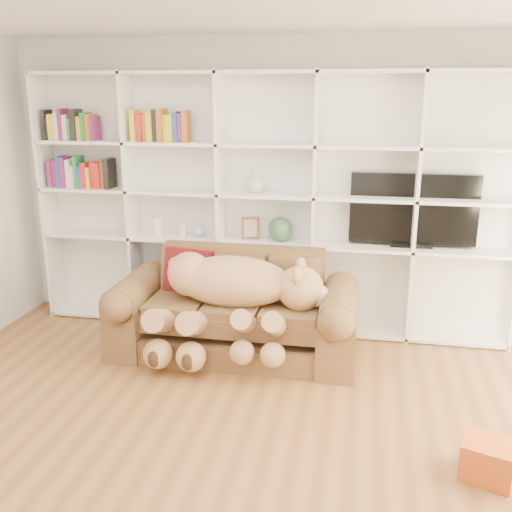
% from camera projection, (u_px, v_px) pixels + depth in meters
% --- Properties ---
extents(floor, '(5.00, 5.00, 0.00)m').
position_uv_depth(floor, '(201.00, 474.00, 3.42)').
color(floor, brown).
rests_on(floor, ground).
extents(wall_back, '(5.00, 0.02, 2.70)m').
position_uv_depth(wall_back, '(271.00, 186.00, 5.40)').
color(wall_back, white).
rests_on(wall_back, floor).
extents(bookshelf, '(4.43, 0.35, 2.40)m').
position_uv_depth(bookshelf, '(243.00, 192.00, 5.33)').
color(bookshelf, white).
rests_on(bookshelf, floor).
extents(sofa, '(2.08, 0.90, 0.88)m').
position_uv_depth(sofa, '(236.00, 316.00, 4.96)').
color(sofa, brown).
rests_on(sofa, floor).
extents(teddy_bear, '(1.45, 0.82, 0.84)m').
position_uv_depth(teddy_bear, '(232.00, 294.00, 4.72)').
color(teddy_bear, tan).
rests_on(teddy_bear, sofa).
extents(throw_pillow, '(0.45, 0.30, 0.44)m').
position_uv_depth(throw_pillow, '(188.00, 272.00, 5.09)').
color(throw_pillow, maroon).
rests_on(throw_pillow, sofa).
extents(gift_box, '(0.36, 0.35, 0.23)m').
position_uv_depth(gift_box, '(488.00, 459.00, 3.37)').
color(gift_box, '#BE5019').
rests_on(gift_box, floor).
extents(tv, '(1.11, 0.18, 0.66)m').
position_uv_depth(tv, '(413.00, 211.00, 5.07)').
color(tv, black).
rests_on(tv, bookshelf).
extents(picture_frame, '(0.16, 0.08, 0.21)m').
position_uv_depth(picture_frame, '(251.00, 228.00, 5.35)').
color(picture_frame, brown).
rests_on(picture_frame, bookshelf).
extents(green_vase, '(0.23, 0.23, 0.23)m').
position_uv_depth(green_vase, '(280.00, 229.00, 5.30)').
color(green_vase, '#2D5839').
rests_on(green_vase, bookshelf).
extents(figurine_tall, '(0.10, 0.10, 0.18)m').
position_uv_depth(figurine_tall, '(158.00, 226.00, 5.52)').
color(figurine_tall, silver).
rests_on(figurine_tall, bookshelf).
extents(figurine_short, '(0.10, 0.10, 0.13)m').
position_uv_depth(figurine_short, '(183.00, 230.00, 5.48)').
color(figurine_short, silver).
rests_on(figurine_short, bookshelf).
extents(snow_globe, '(0.11, 0.11, 0.11)m').
position_uv_depth(snow_globe, '(199.00, 231.00, 5.45)').
color(snow_globe, silver).
rests_on(snow_globe, bookshelf).
extents(shelf_vase, '(0.26, 0.26, 0.20)m').
position_uv_depth(shelf_vase, '(254.00, 181.00, 5.22)').
color(shelf_vase, beige).
rests_on(shelf_vase, bookshelf).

